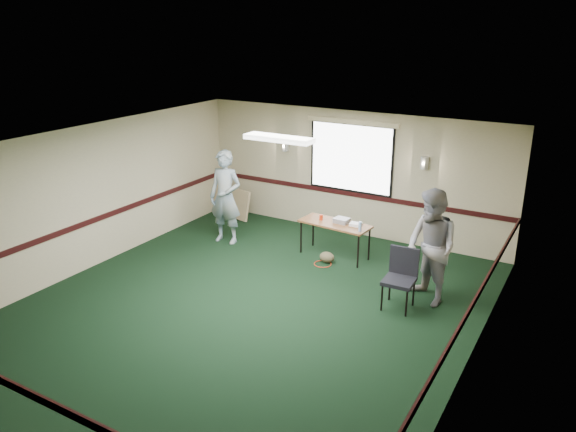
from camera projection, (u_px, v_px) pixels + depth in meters
The scene contains 13 objects.
ground at pixel (249, 307), 9.25m from camera, with size 8.00×8.00×0.00m, color black.
room_shell at pixel (310, 184), 10.46m from camera, with size 8.00×8.02×8.00m.
folding_table at pixel (335, 225), 11.03m from camera, with size 1.46×0.69×0.71m.
projector at pixel (342, 220), 11.01m from camera, with size 0.28×0.23×0.09m, color gray.
game_console at pixel (356, 224), 10.86m from camera, with size 0.22×0.18×0.05m, color silver.
red_cup at pixel (321, 217), 11.17m from camera, with size 0.07×0.07×0.11m, color red.
water_bottle at pixel (360, 227), 10.54m from camera, with size 0.06×0.06×0.19m, color #80A3D1.
duffel_bag at pixel (327, 257), 10.93m from camera, with size 0.30×0.23×0.21m, color #463D28.
cable_coil at pixel (323, 264), 10.86m from camera, with size 0.34×0.34×0.02m, color #B63016.
folded_table at pixel (228, 201), 13.49m from camera, with size 1.38×0.06×0.71m, color tan.
conference_chair at pixel (401, 273), 9.12m from camera, with size 0.50×0.52×0.99m.
person_left at pixel (225, 197), 11.67m from camera, with size 0.72×0.47×1.98m, color #426891.
person_right at pixel (431, 248), 9.14m from camera, with size 0.95×0.74×1.94m, color #6E7FAB.
Camera 1 is at (4.69, -6.79, 4.49)m, focal length 35.00 mm.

